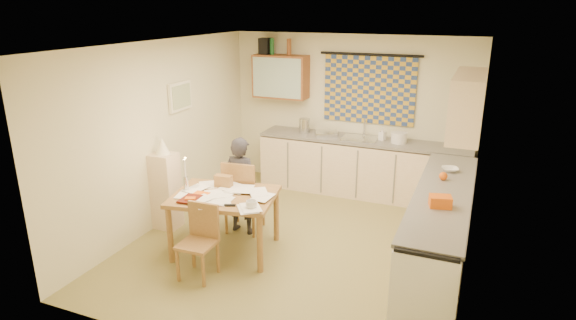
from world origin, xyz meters
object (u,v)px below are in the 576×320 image
at_px(dining_table, 225,223).
at_px(person, 241,185).
at_px(counter_right, 440,229).
at_px(stove, 426,285).
at_px(shelf_stand, 166,191).
at_px(counter_back, 362,167).
at_px(chair_far, 245,209).

height_order(dining_table, person, person).
xyz_separation_m(counter_right, stove, (0.00, -1.25, -0.00)).
height_order(counter_right, dining_table, counter_right).
bearing_deg(shelf_stand, person, 15.36).
bearing_deg(person, stove, 159.91).
height_order(counter_back, counter_right, same).
bearing_deg(shelf_stand, counter_back, 45.80).
distance_m(person, shelf_stand, 1.05).
relative_size(stove, dining_table, 0.66).
height_order(counter_right, chair_far, chair_far).
xyz_separation_m(counter_back, counter_right, (1.39, -1.83, -0.00)).
bearing_deg(chair_far, counter_right, 175.80).
distance_m(counter_right, chair_far, 2.52).
xyz_separation_m(dining_table, shelf_stand, (-1.07, 0.28, 0.15)).
distance_m(stove, person, 2.79).
height_order(stove, dining_table, stove).
height_order(counter_right, person, person).
relative_size(person, shelf_stand, 1.25).
distance_m(counter_back, person, 2.26).
relative_size(counter_back, chair_far, 3.28).
bearing_deg(chair_far, person, 62.83).
bearing_deg(counter_back, person, -120.57).
height_order(counter_right, shelf_stand, shelf_stand).
height_order(stove, person, person).
height_order(counter_back, person, person).
height_order(stove, shelf_stand, shelf_stand).
distance_m(counter_right, dining_table, 2.55).
height_order(person, shelf_stand, person).
bearing_deg(person, counter_back, -116.37).
bearing_deg(stove, counter_back, 114.32).
bearing_deg(counter_back, shelf_stand, -134.20).
height_order(counter_back, chair_far, chair_far).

